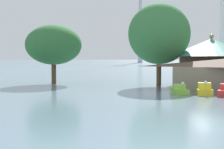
# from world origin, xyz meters

# --- Properties ---
(pedal_boat_lime) EXTENTS (2.18, 3.07, 1.53)m
(pedal_boat_lime) POSITION_xyz_m (4.62, 29.12, 0.47)
(pedal_boat_lime) COLOR #8CCC3F
(pedal_boat_lime) RESTS_ON ground
(pedal_boat_yellow) EXTENTS (1.67, 2.26, 1.70)m
(pedal_boat_yellow) POSITION_xyz_m (7.39, 28.54, 0.57)
(pedal_boat_yellow) COLOR yellow
(pedal_boat_yellow) RESTS_ON ground
(green_roof_pavilion) EXTENTS (13.74, 13.74, 7.95)m
(green_roof_pavilion) POSITION_xyz_m (9.80, 43.79, 4.22)
(green_roof_pavilion) COLOR brown
(green_roof_pavilion) RESTS_ON ground
(shoreline_tree_tall_left) EXTENTS (9.16, 9.16, 9.64)m
(shoreline_tree_tall_left) POSITION_xyz_m (-15.35, 41.71, 6.38)
(shoreline_tree_tall_left) COLOR brown
(shoreline_tree_tall_left) RESTS_ON ground
(shoreline_tree_mid) EXTENTS (9.36, 9.36, 12.51)m
(shoreline_tree_mid) POSITION_xyz_m (1.78, 40.76, 7.88)
(shoreline_tree_mid) COLOR brown
(shoreline_tree_mid) RESTS_ON ground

